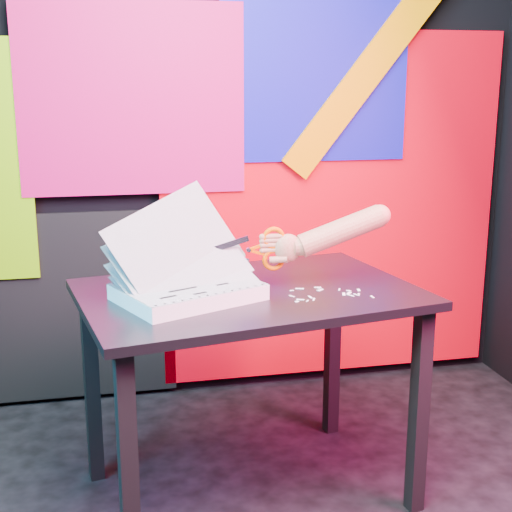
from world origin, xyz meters
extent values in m
cube|color=black|center=(0.00, 1.50, 1.35)|extent=(3.00, 0.01, 2.70)
cube|color=red|center=(0.65, 1.47, 0.85)|extent=(1.60, 0.02, 1.60)
cube|color=#110FA7|center=(0.55, 1.46, 1.45)|extent=(0.85, 0.02, 0.75)
cube|color=#BE0A56|center=(-0.25, 1.45, 1.35)|extent=(0.95, 0.02, 0.80)
cube|color=orange|center=(0.85, 1.44, 1.55)|extent=(0.91, 0.02, 1.11)
cube|color=black|center=(-0.75, 1.47, 0.45)|extent=(1.30, 0.02, 0.85)
cube|color=black|center=(-0.36, 0.19, 0.36)|extent=(0.06, 0.06, 0.72)
cube|color=black|center=(-0.46, 0.78, 0.36)|extent=(0.06, 0.06, 0.72)
cube|color=black|center=(0.60, 0.36, 0.36)|extent=(0.06, 0.06, 0.72)
cube|color=black|center=(0.49, 0.95, 0.36)|extent=(0.06, 0.06, 0.72)
cube|color=#28282A|center=(0.07, 0.57, 0.73)|extent=(1.20, 0.91, 0.03)
cube|color=beige|center=(-0.14, 0.51, 0.77)|extent=(0.50, 0.45, 0.05)
cube|color=silver|center=(-0.14, 0.51, 0.80)|extent=(0.50, 0.44, 0.00)
cube|color=silver|center=(-0.14, 0.51, 0.80)|extent=(0.49, 0.42, 0.13)
cube|color=silver|center=(-0.15, 0.52, 0.83)|extent=(0.50, 0.40, 0.22)
cube|color=silver|center=(-0.16, 0.54, 0.88)|extent=(0.49, 0.35, 0.31)
cube|color=silver|center=(-0.17, 0.55, 0.92)|extent=(0.48, 0.30, 0.36)
cylinder|color=black|center=(-0.26, 0.30, 0.80)|extent=(0.01, 0.01, 0.00)
cylinder|color=black|center=(-0.23, 0.31, 0.80)|extent=(0.01, 0.01, 0.00)
cylinder|color=black|center=(-0.20, 0.33, 0.80)|extent=(0.01, 0.01, 0.00)
cylinder|color=black|center=(-0.18, 0.34, 0.80)|extent=(0.01, 0.01, 0.00)
cylinder|color=black|center=(-0.15, 0.35, 0.80)|extent=(0.01, 0.01, 0.00)
cylinder|color=black|center=(-0.12, 0.36, 0.80)|extent=(0.01, 0.01, 0.00)
cylinder|color=black|center=(-0.10, 0.37, 0.80)|extent=(0.01, 0.01, 0.00)
cylinder|color=black|center=(-0.07, 0.38, 0.80)|extent=(0.01, 0.01, 0.00)
cylinder|color=black|center=(-0.04, 0.40, 0.80)|extent=(0.01, 0.01, 0.00)
cylinder|color=black|center=(-0.02, 0.41, 0.80)|extent=(0.01, 0.01, 0.00)
cylinder|color=black|center=(0.01, 0.42, 0.80)|extent=(0.01, 0.01, 0.00)
cylinder|color=black|center=(0.04, 0.43, 0.80)|extent=(0.01, 0.01, 0.00)
cylinder|color=black|center=(0.06, 0.44, 0.80)|extent=(0.01, 0.01, 0.00)
cylinder|color=black|center=(0.09, 0.45, 0.80)|extent=(0.01, 0.01, 0.00)
cylinder|color=black|center=(-0.37, 0.56, 0.80)|extent=(0.01, 0.01, 0.00)
cylinder|color=black|center=(-0.34, 0.57, 0.80)|extent=(0.01, 0.01, 0.00)
cylinder|color=black|center=(-0.32, 0.58, 0.80)|extent=(0.01, 0.01, 0.00)
cylinder|color=black|center=(-0.29, 0.59, 0.80)|extent=(0.01, 0.01, 0.00)
cylinder|color=black|center=(-0.26, 0.61, 0.80)|extent=(0.01, 0.01, 0.00)
cylinder|color=black|center=(-0.24, 0.62, 0.80)|extent=(0.01, 0.01, 0.00)
cylinder|color=black|center=(-0.21, 0.63, 0.80)|extent=(0.01, 0.01, 0.00)
cylinder|color=black|center=(-0.18, 0.64, 0.80)|extent=(0.01, 0.01, 0.00)
cylinder|color=black|center=(-0.16, 0.65, 0.80)|extent=(0.01, 0.01, 0.00)
cylinder|color=black|center=(-0.13, 0.66, 0.80)|extent=(0.01, 0.01, 0.00)
cylinder|color=black|center=(-0.10, 0.68, 0.80)|extent=(0.01, 0.01, 0.00)
cylinder|color=black|center=(-0.08, 0.69, 0.80)|extent=(0.01, 0.01, 0.00)
cylinder|color=black|center=(-0.05, 0.70, 0.80)|extent=(0.01, 0.01, 0.00)
cylinder|color=black|center=(-0.02, 0.71, 0.80)|extent=(0.01, 0.01, 0.00)
cube|color=black|center=(-0.25, 0.52, 0.80)|extent=(0.07, 0.04, 0.00)
cube|color=black|center=(-0.13, 0.55, 0.80)|extent=(0.05, 0.03, 0.00)
cube|color=black|center=(-0.16, 0.45, 0.80)|extent=(0.09, 0.05, 0.00)
cube|color=black|center=(-0.03, 0.48, 0.80)|extent=(0.04, 0.03, 0.00)
cube|color=black|center=(-0.22, 0.38, 0.80)|extent=(0.05, 0.03, 0.00)
cube|color=black|center=(-0.13, 0.61, 0.80)|extent=(0.06, 0.04, 0.00)
cube|color=black|center=(-0.12, 0.40, 0.80)|extent=(0.04, 0.03, 0.00)
cube|color=silver|center=(0.00, 0.59, 0.90)|extent=(0.15, 0.01, 0.06)
cube|color=silver|center=(0.00, 0.59, 0.86)|extent=(0.15, 0.01, 0.06)
cylinder|color=silver|center=(0.07, 0.59, 0.88)|extent=(0.02, 0.01, 0.02)
cube|color=#D84700|center=(0.10, 0.59, 0.87)|extent=(0.05, 0.01, 0.02)
cube|color=#D84700|center=(0.10, 0.59, 0.89)|extent=(0.05, 0.01, 0.02)
torus|color=#D84700|center=(0.16, 0.59, 0.92)|extent=(0.08, 0.02, 0.08)
torus|color=#D84700|center=(0.16, 0.59, 0.85)|extent=(0.08, 0.02, 0.08)
ellipsoid|color=tan|center=(0.20, 0.59, 0.88)|extent=(0.09, 0.06, 0.10)
cylinder|color=tan|center=(0.16, 0.59, 0.88)|extent=(0.07, 0.02, 0.02)
cylinder|color=tan|center=(0.16, 0.59, 0.90)|extent=(0.07, 0.02, 0.02)
cylinder|color=tan|center=(0.16, 0.59, 0.91)|extent=(0.06, 0.02, 0.02)
cylinder|color=tan|center=(0.16, 0.59, 0.92)|extent=(0.06, 0.02, 0.02)
cylinder|color=tan|center=(0.17, 0.58, 0.85)|extent=(0.06, 0.04, 0.03)
cylinder|color=tan|center=(0.25, 0.59, 0.89)|extent=(0.06, 0.06, 0.07)
cylinder|color=tan|center=(0.39, 0.58, 0.93)|extent=(0.30, 0.08, 0.17)
sphere|color=tan|center=(0.52, 0.58, 0.98)|extent=(0.07, 0.07, 0.07)
cube|color=white|center=(0.42, 0.49, 0.75)|extent=(0.01, 0.02, 0.00)
cube|color=white|center=(0.24, 0.45, 0.75)|extent=(0.01, 0.03, 0.00)
cube|color=white|center=(0.22, 0.41, 0.75)|extent=(0.01, 0.01, 0.00)
cube|color=white|center=(0.38, 0.46, 0.75)|extent=(0.02, 0.03, 0.00)
cube|color=white|center=(0.40, 0.44, 0.75)|extent=(0.01, 0.02, 0.00)
cube|color=white|center=(0.21, 0.43, 0.75)|extent=(0.03, 0.02, 0.00)
cube|color=white|center=(0.36, 0.51, 0.75)|extent=(0.01, 0.02, 0.00)
cube|color=white|center=(0.36, 0.46, 0.75)|extent=(0.02, 0.03, 0.00)
cube|color=white|center=(0.19, 0.41, 0.75)|extent=(0.01, 0.01, 0.00)
cube|color=white|center=(0.39, 0.49, 0.75)|extent=(0.02, 0.02, 0.00)
cube|color=white|center=(0.29, 0.51, 0.75)|extent=(0.01, 0.02, 0.00)
cube|color=white|center=(0.44, 0.41, 0.75)|extent=(0.01, 0.02, 0.00)
cube|color=white|center=(0.21, 0.53, 0.75)|extent=(0.01, 0.01, 0.00)
cube|color=white|center=(0.38, 0.44, 0.75)|extent=(0.02, 0.03, 0.00)
cube|color=white|center=(0.30, 0.53, 0.75)|extent=(0.02, 0.03, 0.00)
cube|color=white|center=(0.41, 0.44, 0.75)|extent=(0.02, 0.03, 0.00)
cube|color=white|center=(0.30, 0.55, 0.75)|extent=(0.03, 0.01, 0.00)
cube|color=white|center=(0.24, 0.55, 0.75)|extent=(0.03, 0.02, 0.00)
cube|color=white|center=(0.19, 0.47, 0.75)|extent=(0.02, 0.02, 0.00)
cube|color=white|center=(0.25, 0.42, 0.75)|extent=(0.02, 0.03, 0.00)
cube|color=white|center=(0.30, 0.53, 0.75)|extent=(0.01, 0.03, 0.00)
camera|label=1|loc=(-0.38, -1.65, 1.42)|focal=50.00mm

